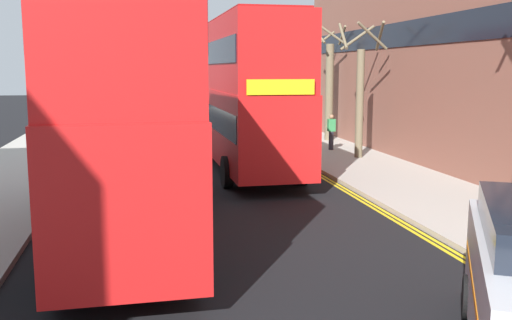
% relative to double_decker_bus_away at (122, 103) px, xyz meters
% --- Properties ---
extents(sidewalk_right, '(4.00, 80.00, 0.14)m').
position_rel_double_decker_bus_away_xyz_m(sidewalk_right, '(8.88, 3.96, -2.96)').
color(sidewalk_right, '#ADA89E').
rests_on(sidewalk_right, ground).
extents(kerb_line_outer, '(0.10, 56.00, 0.01)m').
position_rel_double_decker_bus_away_xyz_m(kerb_line_outer, '(6.78, 1.96, -3.03)').
color(kerb_line_outer, yellow).
rests_on(kerb_line_outer, ground).
extents(kerb_line_inner, '(0.10, 56.00, 0.01)m').
position_rel_double_decker_bus_away_xyz_m(kerb_line_inner, '(6.62, 1.96, -3.03)').
color(kerb_line_inner, yellow).
rests_on(kerb_line_inner, ground).
extents(double_decker_bus_away, '(2.99, 10.86, 5.64)m').
position_rel_double_decker_bus_away_xyz_m(double_decker_bus_away, '(0.00, 0.00, 0.00)').
color(double_decker_bus_away, red).
rests_on(double_decker_bus_away, ground).
extents(double_decker_bus_oncoming, '(2.89, 10.84, 5.64)m').
position_rel_double_decker_bus_away_xyz_m(double_decker_bus_oncoming, '(4.29, 8.11, 0.00)').
color(double_decker_bus_oncoming, red).
rests_on(double_decker_bus_oncoming, ground).
extents(pedestrian_far, '(0.34, 0.22, 1.62)m').
position_rel_double_decker_bus_away_xyz_m(pedestrian_far, '(8.94, 11.76, -2.04)').
color(pedestrian_far, '#2D2D38').
rests_on(pedestrian_far, sidewalk_right).
extents(street_tree_near, '(1.83, 1.84, 5.38)m').
position_rel_double_decker_bus_away_xyz_m(street_tree_near, '(9.87, 25.11, -0.31)').
color(street_tree_near, '#6B6047').
rests_on(street_tree_near, sidewalk_right).
extents(street_tree_mid, '(1.88, 1.83, 5.57)m').
position_rel_double_decker_bus_away_xyz_m(street_tree_mid, '(9.34, 9.34, -0.17)').
color(street_tree_mid, '#6B6047').
rests_on(street_tree_mid, sidewalk_right).
extents(street_tree_distant, '(1.75, 1.61, 6.09)m').
position_rel_double_decker_bus_away_xyz_m(street_tree_distant, '(10.01, 15.39, -0.15)').
color(street_tree_distant, '#6B6047').
rests_on(street_tree_distant, sidewalk_right).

